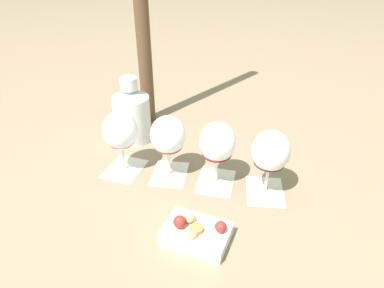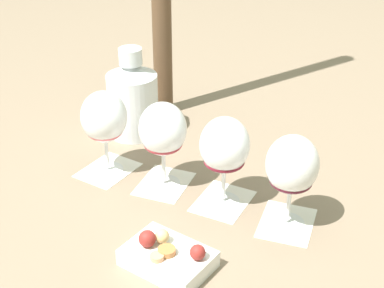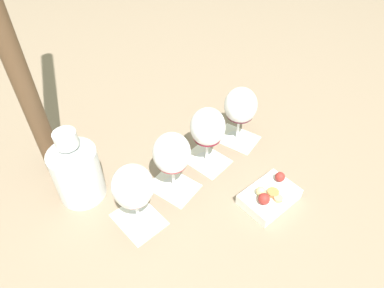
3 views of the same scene
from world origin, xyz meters
The scene contains 11 objects.
ground_plane centered at (0.00, 0.00, 0.00)m, with size 8.00×8.00×0.00m, color #7F6B56.
tasting_card_0 centered at (-0.15, 0.12, 0.00)m, with size 0.15×0.15×0.00m.
tasting_card_1 centered at (-0.05, 0.05, 0.00)m, with size 0.14×0.15×0.00m.
tasting_card_2 centered at (0.05, -0.03, 0.00)m, with size 0.14×0.15×0.00m.
tasting_card_3 centered at (0.15, -0.12, 0.00)m, with size 0.14×0.15×0.00m.
wine_glass_0 centered at (-0.15, 0.12, 0.11)m, with size 0.09×0.09×0.17m.
wine_glass_1 centered at (-0.05, 0.05, 0.11)m, with size 0.09×0.09×0.17m.
wine_glass_2 centered at (0.05, -0.03, 0.11)m, with size 0.09×0.09×0.17m.
wine_glass_3 centered at (0.15, -0.12, 0.11)m, with size 0.09×0.09×0.17m.
ceramic_vase centered at (-0.08, 0.27, 0.09)m, with size 0.11×0.11×0.20m.
snack_dish centered at (-0.08, -0.19, 0.02)m, with size 0.16×0.16×0.06m.
Camera 3 is at (-0.61, -0.04, 0.68)m, focal length 32.00 mm.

